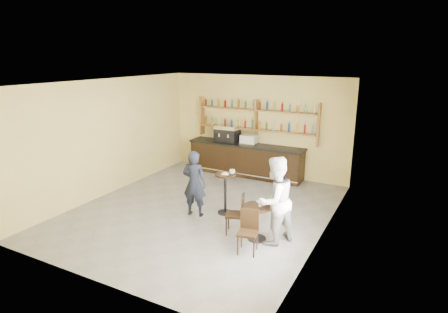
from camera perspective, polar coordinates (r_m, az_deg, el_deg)
The scene contains 23 objects.
floor at distance 9.61m, azimuth -3.31°, elevation -8.19°, with size 7.00×7.00×0.00m, color gray.
ceiling at distance 8.83m, azimuth -3.63°, elevation 11.22°, with size 7.00×7.00×0.00m, color white.
wall_back at distance 12.15m, azimuth 5.11°, elevation 4.69°, with size 7.00×7.00×0.00m, color #F8E48D.
wall_front at distance 6.49m, azimuth -19.70°, elevation -5.69°, with size 7.00×7.00×0.00m, color #F8E48D.
wall_left at distance 10.91m, azimuth -17.11°, elevation 2.86°, with size 7.00×7.00×0.00m, color #F8E48D.
wall_right at distance 8.01m, azimuth 15.26°, elevation -1.39°, with size 7.00×7.00×0.00m, color #F8E48D.
window_pane at distance 6.86m, azimuth 13.02°, elevation -3.15°, with size 2.00×2.00×0.00m, color white.
window_frame at distance 6.86m, azimuth 12.97°, elevation -3.15°, with size 0.04×1.70×2.10m, color black, non-canonical shape.
shelf_unit at distance 11.99m, azimuth 4.89°, elevation 5.58°, with size 4.00×0.26×1.40m, color brown, non-canonical shape.
liquor_bottles at distance 11.96m, azimuth 4.91°, elevation 6.38°, with size 3.68×0.10×1.00m, color #8C5919, non-canonical shape.
bar_counter at distance 12.17m, azimuth 3.31°, elevation -0.47°, with size 3.84×0.75×1.04m, color black, non-canonical shape.
espresso_machine at distance 12.27m, azimuth 0.50°, elevation 3.49°, with size 0.76×0.49×0.54m, color black, non-canonical shape.
pastry_case at distance 11.96m, azimuth 3.84°, elevation 2.58°, with size 0.52×0.41×0.31m, color silver, non-canonical shape.
pedestal_table at distance 9.25m, azimuth 0.19°, elevation -5.70°, with size 0.50×0.50×1.02m, color black, non-canonical shape.
napkin at distance 9.08m, azimuth 0.19°, elevation -2.68°, with size 0.17×0.17×0.00m, color white.
donut at distance 9.06m, azimuth 0.22°, elevation -2.57°, with size 0.12×0.12×0.04m, color #E7AF54.
cup_pedestal at distance 9.09m, azimuth 1.27°, elevation -2.33°, with size 0.14×0.14×0.11m, color white.
man_main at distance 9.07m, azimuth -4.54°, elevation -4.13°, with size 0.59×0.39×1.63m, color black.
cafe_table at distance 8.07m, azimuth 5.07°, elevation -10.01°, with size 0.60×0.60×0.77m, color black, non-canonical shape.
cup_cafe at distance 7.88m, azimuth 5.48°, elevation -7.28°, with size 0.09×0.09×0.09m, color white.
chair_west at distance 8.29m, azimuth 1.67°, elevation -8.77°, with size 0.38×0.38×0.89m, color black, non-canonical shape.
chair_south at distance 7.53m, azimuth 3.63°, elevation -11.47°, with size 0.38×0.38×0.87m, color black, non-canonical shape.
patron_second at distance 7.78m, azimuth 7.70°, elevation -6.67°, with size 0.90×0.71×1.86m, color #B0AFB4.
Camera 1 is at (4.57, -7.53, 3.83)m, focal length 30.00 mm.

